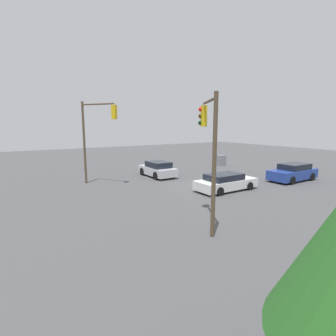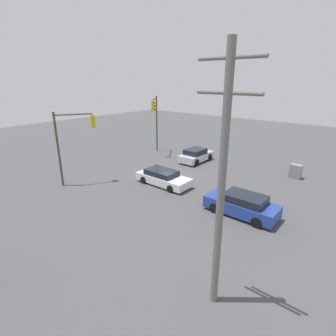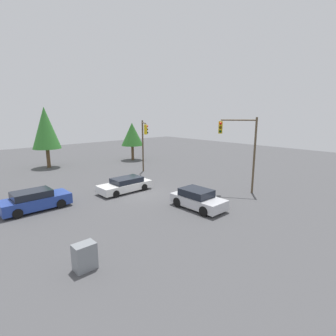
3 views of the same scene
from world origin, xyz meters
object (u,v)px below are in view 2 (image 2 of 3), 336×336
at_px(sedan_white, 163,178).
at_px(traffic_signal_cross, 72,136).
at_px(sedan_blue, 242,205).
at_px(electrical_cabinet, 296,171).
at_px(traffic_signal_main, 155,116).
at_px(sedan_silver, 196,155).

relative_size(sedan_white, traffic_signal_cross, 0.79).
height_order(sedan_blue, electrical_cabinet, sedan_blue).
bearing_deg(electrical_cabinet, traffic_signal_main, 6.68).
distance_m(sedan_silver, traffic_signal_main, 6.82).
bearing_deg(sedan_silver, electrical_cabinet, 9.69).
height_order(traffic_signal_main, electrical_cabinet, traffic_signal_main).
relative_size(sedan_white, electrical_cabinet, 3.87).
distance_m(sedan_silver, sedan_white, 7.33).
bearing_deg(sedan_blue, sedan_silver, 48.76).
bearing_deg(sedan_blue, traffic_signal_cross, 106.55).
bearing_deg(sedan_white, traffic_signal_main, -134.01).
bearing_deg(traffic_signal_cross, traffic_signal_main, 38.64).
bearing_deg(sedan_silver, traffic_signal_cross, -109.47).
xyz_separation_m(sedan_silver, electrical_cabinet, (-9.62, -1.64, -0.07)).
xyz_separation_m(sedan_blue, traffic_signal_main, (14.60, -7.66, 3.73)).
distance_m(traffic_signal_cross, electrical_cabinet, 19.47).
height_order(sedan_blue, traffic_signal_cross, traffic_signal_cross).
height_order(sedan_silver, electrical_cabinet, sedan_silver).
bearing_deg(traffic_signal_main, sedan_blue, 27.41).
distance_m(sedan_silver, electrical_cabinet, 9.76).
height_order(sedan_white, electrical_cabinet, sedan_white).
bearing_deg(sedan_white, sedan_silver, -167.67).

